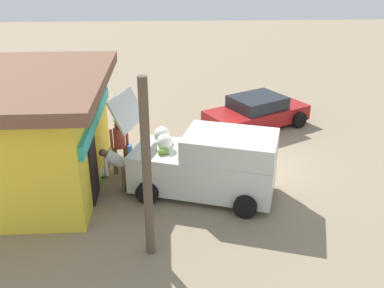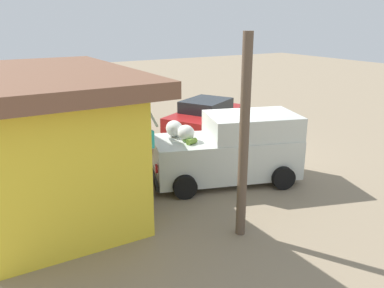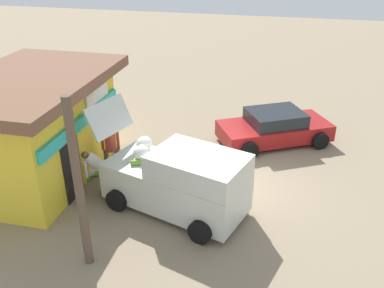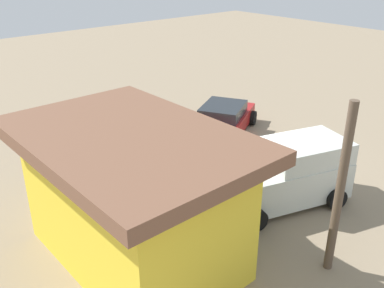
{
  "view_description": "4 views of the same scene",
  "coord_description": "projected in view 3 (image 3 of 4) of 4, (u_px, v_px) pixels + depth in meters",
  "views": [
    {
      "loc": [
        -12.26,
        1.89,
        6.37
      ],
      "look_at": [
        -0.06,
        1.3,
        0.76
      ],
      "focal_mm": 40.03,
      "sensor_mm": 36.0,
      "label": 1
    },
    {
      "loc": [
        -10.31,
        7.15,
        4.38
      ],
      "look_at": [
        -0.27,
        1.29,
        0.7
      ],
      "focal_mm": 37.38,
      "sensor_mm": 36.0,
      "label": 2
    },
    {
      "loc": [
        -11.04,
        -1.65,
        6.91
      ],
      "look_at": [
        0.56,
        1.14,
        0.88
      ],
      "focal_mm": 38.82,
      "sensor_mm": 36.0,
      "label": 3
    },
    {
      "loc": [
        -8.31,
        10.15,
        6.86
      ],
      "look_at": [
        0.98,
        2.15,
        1.3
      ],
      "focal_mm": 40.04,
      "sensor_mm": 36.0,
      "label": 4
    }
  ],
  "objects": [
    {
      "name": "ground_plane",
      "position": [
        223.0,
        181.0,
        13.04
      ],
      "size": [
        60.0,
        60.0,
        0.0
      ],
      "primitive_type": "plane",
      "color": "gray"
    },
    {
      "name": "storefront_bar",
      "position": [
        36.0,
        127.0,
        12.58
      ],
      "size": [
        5.92,
        4.02,
        3.27
      ],
      "color": "yellow",
      "rests_on": "ground_plane"
    },
    {
      "name": "delivery_van",
      "position": [
        179.0,
        181.0,
        11.28
      ],
      "size": [
        2.96,
        4.67,
        2.75
      ],
      "color": "silver",
      "rests_on": "ground_plane"
    },
    {
      "name": "parked_sedan",
      "position": [
        274.0,
        128.0,
        15.22
      ],
      "size": [
        3.49,
        4.36,
        1.22
      ],
      "color": "maroon",
      "rests_on": "ground_plane"
    },
    {
      "name": "vendor_standing",
      "position": [
        111.0,
        146.0,
        12.95
      ],
      "size": [
        0.44,
        0.54,
        1.76
      ],
      "color": "#726047",
      "rests_on": "ground_plane"
    },
    {
      "name": "customer_bending",
      "position": [
        98.0,
        167.0,
        12.18
      ],
      "size": [
        0.57,
        0.76,
        1.29
      ],
      "color": "#726047",
      "rests_on": "ground_plane"
    },
    {
      "name": "unloaded_banana_pile",
      "position": [
        87.0,
        172.0,
        13.2
      ],
      "size": [
        0.75,
        0.72,
        0.38
      ],
      "color": "silver",
      "rests_on": "ground_plane"
    },
    {
      "name": "paint_bucket",
      "position": [
        131.0,
        151.0,
        14.51
      ],
      "size": [
        0.3,
        0.3,
        0.31
      ],
      "primitive_type": "cylinder",
      "color": "blue",
      "rests_on": "ground_plane"
    },
    {
      "name": "utility_pole",
      "position": [
        79.0,
        187.0,
        8.87
      ],
      "size": [
        0.2,
        0.2,
        4.16
      ],
      "primitive_type": "cylinder",
      "color": "brown",
      "rests_on": "ground_plane"
    }
  ]
}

